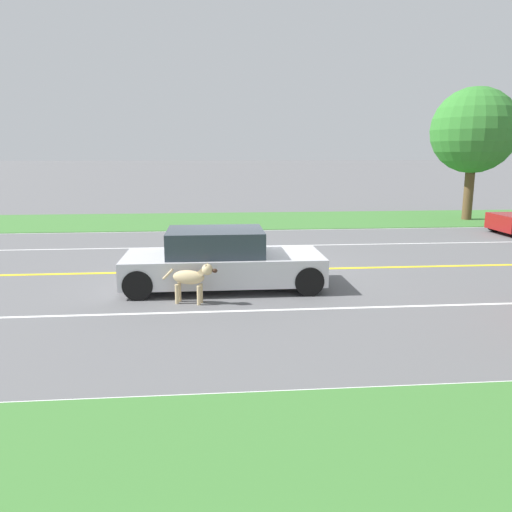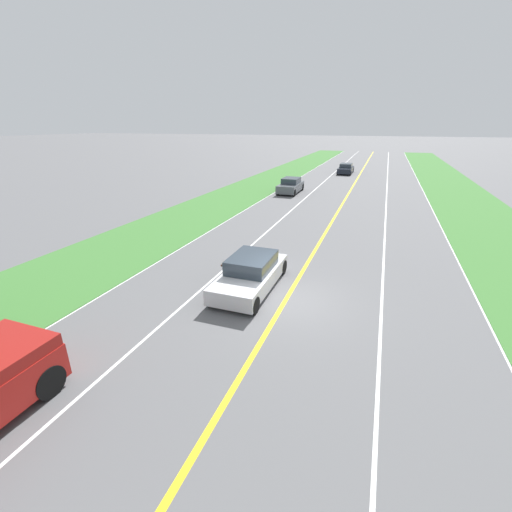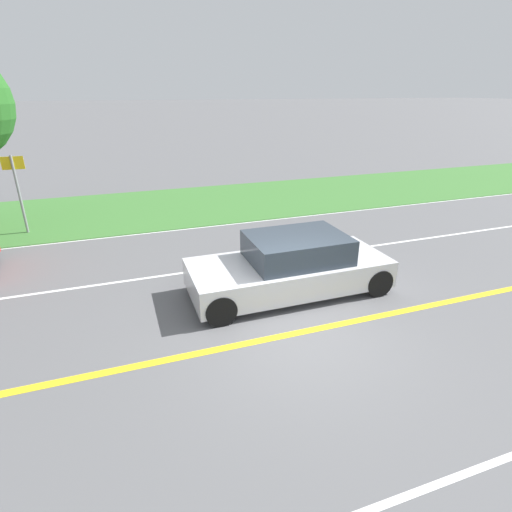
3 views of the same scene
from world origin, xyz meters
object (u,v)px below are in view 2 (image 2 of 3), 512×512
at_px(ego_car, 251,273).
at_px(dog, 229,266).
at_px(car_trailing_near, 291,186).
at_px(car_trailing_mid, 346,169).

bearing_deg(ego_car, dog, -26.65).
bearing_deg(car_trailing_near, dog, 97.25).
distance_m(ego_car, dog, 1.39).
bearing_deg(ego_car, car_trailing_mid, -89.53).
xyz_separation_m(ego_car, car_trailing_near, (3.83, -21.03, 0.03)).
height_order(ego_car, dog, ego_car).
height_order(dog, car_trailing_mid, car_trailing_mid).
relative_size(car_trailing_near, car_trailing_mid, 0.94).
relative_size(ego_car, dog, 3.88).
bearing_deg(car_trailing_near, car_trailing_mid, -102.29).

